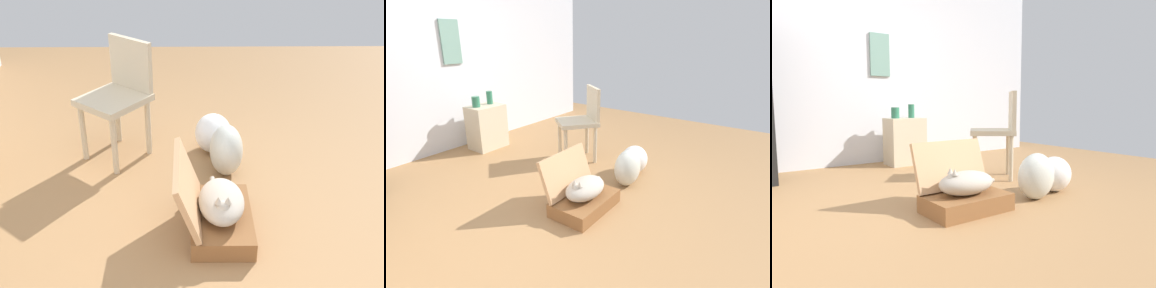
{
  "view_description": "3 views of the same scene",
  "coord_description": "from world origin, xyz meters",
  "views": [
    {
      "loc": [
        -2.1,
        0.04,
        1.98
      ],
      "look_at": [
        0.54,
        0.01,
        0.46
      ],
      "focal_mm": 44.73,
      "sensor_mm": 36.0,
      "label": 1
    },
    {
      "loc": [
        -1.68,
        -1.51,
        1.49
      ],
      "look_at": [
        0.47,
        0.07,
        0.52
      ],
      "focal_mm": 28.06,
      "sensor_mm": 36.0,
      "label": 2
    },
    {
      "loc": [
        -1.19,
        -2.12,
        0.79
      ],
      "look_at": [
        0.58,
        0.31,
        0.43
      ],
      "focal_mm": 32.04,
      "sensor_mm": 36.0,
      "label": 3
    }
  ],
  "objects": [
    {
      "name": "plastic_bag_white",
      "position": [
        0.91,
        -0.25,
        0.19
      ],
      "size": [
        0.35,
        0.24,
        0.38
      ],
      "primitive_type": "ellipsoid",
      "color": "silver",
      "rests_on": "ground"
    },
    {
      "name": "plastic_bag_clear",
      "position": [
        1.24,
        -0.17,
        0.16
      ],
      "size": [
        0.32,
        0.29,
        0.31
      ],
      "primitive_type": "ellipsoid",
      "color": "white",
      "rests_on": "ground"
    },
    {
      "name": "suitcase_lid",
      "position": [
        0.26,
        0.04,
        0.31
      ],
      "size": [
        0.61,
        0.16,
        0.37
      ],
      "primitive_type": "cube",
      "rotation": [
        1.22,
        0.0,
        0.0
      ],
      "color": "tan",
      "rests_on": "suitcase_base"
    },
    {
      "name": "ground_plane",
      "position": [
        0.0,
        0.0,
        0.0
      ],
      "size": [
        7.68,
        7.68,
        0.0
      ],
      "primitive_type": "plane",
      "color": "#9E7247",
      "rests_on": "ground"
    },
    {
      "name": "chair",
      "position": [
        1.21,
        0.55,
        0.51
      ],
      "size": [
        0.62,
        0.61,
        0.91
      ],
      "rotation": [
        0.0,
        0.0,
        -2.24
      ],
      "color": "beige",
      "rests_on": "ground"
    },
    {
      "name": "suitcase_base",
      "position": [
        0.26,
        -0.17,
        0.06
      ],
      "size": [
        0.61,
        0.38,
        0.13
      ],
      "primitive_type": "cube",
      "color": "brown",
      "rests_on": "ground"
    },
    {
      "name": "vase_short",
      "position": [
        0.89,
        1.88,
        0.68
      ],
      "size": [
        0.08,
        0.08,
        0.17
      ],
      "primitive_type": "cylinder",
      "color": "#2D7051",
      "rests_on": "side_table"
    },
    {
      "name": "vase_tall",
      "position": [
        0.66,
        1.87,
        0.66
      ],
      "size": [
        0.1,
        0.1,
        0.14
      ],
      "primitive_type": "cylinder",
      "color": "#2D7051",
      "rests_on": "side_table"
    },
    {
      "name": "cat",
      "position": [
        0.25,
        -0.17,
        0.22
      ],
      "size": [
        0.52,
        0.28,
        0.21
      ],
      "color": "#B2A899",
      "rests_on": "suitcase_base"
    },
    {
      "name": "wall_back",
      "position": [
        0.0,
        2.26,
        1.3
      ],
      "size": [
        6.4,
        0.15,
        2.6
      ],
      "color": "silver",
      "rests_on": "ground"
    },
    {
      "name": "side_table",
      "position": [
        0.77,
        1.85,
        0.3
      ],
      "size": [
        0.46,
        0.33,
        0.59
      ],
      "primitive_type": "cube",
      "color": "beige",
      "rests_on": "ground"
    }
  ]
}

